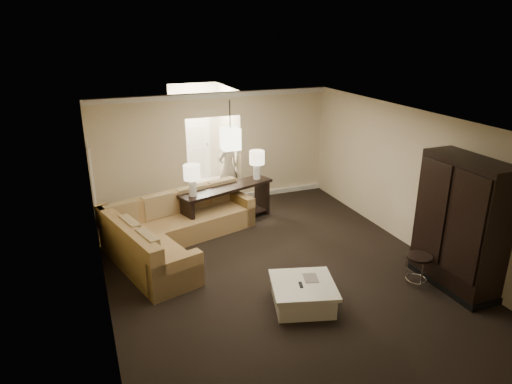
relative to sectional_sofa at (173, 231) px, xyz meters
name	(u,v)px	position (x,y,z in m)	size (l,w,h in m)	color
ground	(279,274)	(1.58, -1.76, -0.39)	(8.00, 8.00, 0.00)	black
wall_back	(214,149)	(1.58, 2.24, 1.01)	(6.00, 0.04, 2.80)	beige
wall_front	(452,344)	(1.58, -5.76, 1.01)	(6.00, 0.04, 2.80)	beige
wall_left	(100,230)	(-1.42, -1.76, 1.01)	(0.04, 8.00, 2.80)	beige
wall_right	(420,183)	(4.58, -1.76, 1.01)	(0.04, 8.00, 2.80)	beige
ceiling	(282,124)	(1.58, -1.76, 2.41)	(6.00, 8.00, 0.02)	white
crown_molding	(213,95)	(1.58, 2.19, 2.34)	(6.00, 0.10, 0.12)	silver
baseboard	(216,199)	(1.58, 2.19, -0.33)	(6.00, 0.10, 0.12)	silver
side_door	(94,192)	(-1.39, 1.04, 0.66)	(0.05, 0.90, 2.10)	white
foyer	(200,141)	(1.58, 3.58, 0.91)	(1.44, 2.02, 2.80)	silver
sectional_sofa	(173,231)	(0.00, 0.00, 0.00)	(3.40, 3.26, 0.97)	brown
coffee_table	(303,294)	(1.52, -2.80, -0.18)	(1.25, 1.25, 0.42)	silver
console_table	(227,202)	(1.42, 0.79, 0.14)	(2.35, 1.21, 0.89)	black
armoire	(460,227)	(4.27, -3.19, 0.72)	(0.69, 1.61, 2.31)	black
drink_table	(418,264)	(3.69, -2.96, 0.01)	(0.45, 0.45, 0.56)	black
table_lamp_left	(192,175)	(0.57, 0.51, 0.96)	(0.36, 0.36, 0.68)	white
table_lamp_right	(257,160)	(2.26, 1.07, 0.96)	(0.36, 0.36, 0.68)	white
pendant_light	(230,139)	(1.58, 0.94, 1.57)	(0.38, 0.38, 1.09)	black
person	(228,164)	(2.03, 2.54, 0.48)	(0.63, 0.42, 1.74)	beige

